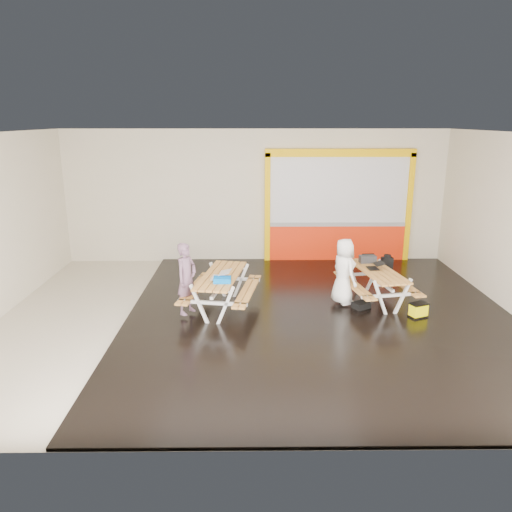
{
  "coord_description": "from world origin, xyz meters",
  "views": [
    {
      "loc": [
        -0.1,
        -8.93,
        3.75
      ],
      "look_at": [
        0.0,
        0.9,
        1.0
      ],
      "focal_mm": 34.57,
      "sensor_mm": 36.0,
      "label": 1
    }
  ],
  "objects_px": {
    "picnic_table_left": "(221,283)",
    "laptop_right": "(375,267)",
    "blue_pouch": "(222,280)",
    "picnic_table_right": "(377,278)",
    "fluke_bag": "(418,310)",
    "person_right": "(344,271)",
    "laptop_left": "(220,276)",
    "person_left": "(187,279)",
    "toolbox": "(368,259)",
    "backpack": "(387,264)",
    "dark_case": "(361,305)"
  },
  "relations": [
    {
      "from": "picnic_table_left",
      "to": "laptop_right",
      "type": "bearing_deg",
      "value": 8.7
    },
    {
      "from": "picnic_table_left",
      "to": "blue_pouch",
      "type": "xyz_separation_m",
      "value": [
        0.05,
        -0.47,
        0.23
      ]
    },
    {
      "from": "picnic_table_left",
      "to": "picnic_table_right",
      "type": "height_order",
      "value": "picnic_table_left"
    },
    {
      "from": "picnic_table_left",
      "to": "fluke_bag",
      "type": "distance_m",
      "value": 3.87
    },
    {
      "from": "blue_pouch",
      "to": "laptop_right",
      "type": "bearing_deg",
      "value": 17.05
    },
    {
      "from": "fluke_bag",
      "to": "person_right",
      "type": "bearing_deg",
      "value": 153.32
    },
    {
      "from": "person_right",
      "to": "fluke_bag",
      "type": "relative_size",
      "value": 3.47
    },
    {
      "from": "person_right",
      "to": "laptop_left",
      "type": "xyz_separation_m",
      "value": [
        -2.47,
        -0.44,
        0.06
      ]
    },
    {
      "from": "person_left",
      "to": "fluke_bag",
      "type": "relative_size",
      "value": 3.57
    },
    {
      "from": "laptop_left",
      "to": "laptop_right",
      "type": "xyz_separation_m",
      "value": [
        3.17,
        0.72,
        -0.05
      ]
    },
    {
      "from": "blue_pouch",
      "to": "toolbox",
      "type": "distance_m",
      "value": 3.38
    },
    {
      "from": "picnic_table_right",
      "to": "person_left",
      "type": "xyz_separation_m",
      "value": [
        -3.84,
        -0.74,
        0.24
      ]
    },
    {
      "from": "person_left",
      "to": "backpack",
      "type": "bearing_deg",
      "value": -41.8
    },
    {
      "from": "laptop_left",
      "to": "dark_case",
      "type": "relative_size",
      "value": 1.27
    },
    {
      "from": "laptop_right",
      "to": "dark_case",
      "type": "distance_m",
      "value": 0.89
    },
    {
      "from": "laptop_right",
      "to": "blue_pouch",
      "type": "relative_size",
      "value": 1.08
    },
    {
      "from": "person_left",
      "to": "blue_pouch",
      "type": "xyz_separation_m",
      "value": [
        0.69,
        -0.12,
        0.01
      ]
    },
    {
      "from": "fluke_bag",
      "to": "blue_pouch",
      "type": "bearing_deg",
      "value": -179.91
    },
    {
      "from": "laptop_right",
      "to": "toolbox",
      "type": "xyz_separation_m",
      "value": [
        -0.05,
        0.45,
        0.04
      ]
    },
    {
      "from": "picnic_table_right",
      "to": "person_right",
      "type": "distance_m",
      "value": 0.78
    },
    {
      "from": "backpack",
      "to": "picnic_table_right",
      "type": "bearing_deg",
      "value": -119.5
    },
    {
      "from": "picnic_table_left",
      "to": "picnic_table_right",
      "type": "xyz_separation_m",
      "value": [
        3.21,
        0.39,
        -0.03
      ]
    },
    {
      "from": "blue_pouch",
      "to": "fluke_bag",
      "type": "xyz_separation_m",
      "value": [
        3.77,
        0.01,
        -0.63
      ]
    },
    {
      "from": "person_left",
      "to": "laptop_left",
      "type": "relative_size",
      "value": 3.34
    },
    {
      "from": "toolbox",
      "to": "fluke_bag",
      "type": "distance_m",
      "value": 1.69
    },
    {
      "from": "dark_case",
      "to": "fluke_bag",
      "type": "distance_m",
      "value": 1.11
    },
    {
      "from": "picnic_table_right",
      "to": "backpack",
      "type": "bearing_deg",
      "value": 60.5
    },
    {
      "from": "dark_case",
      "to": "blue_pouch",
      "type": "bearing_deg",
      "value": -170.08
    },
    {
      "from": "laptop_left",
      "to": "picnic_table_left",
      "type": "bearing_deg",
      "value": 90.3
    },
    {
      "from": "person_left",
      "to": "dark_case",
      "type": "relative_size",
      "value": 4.26
    },
    {
      "from": "picnic_table_left",
      "to": "laptop_left",
      "type": "height_order",
      "value": "laptop_left"
    },
    {
      "from": "person_right",
      "to": "backpack",
      "type": "relative_size",
      "value": 3.42
    },
    {
      "from": "person_left",
      "to": "laptop_left",
      "type": "height_order",
      "value": "person_left"
    },
    {
      "from": "blue_pouch",
      "to": "laptop_left",
      "type": "bearing_deg",
      "value": 101.62
    },
    {
      "from": "laptop_right",
      "to": "person_right",
      "type": "bearing_deg",
      "value": -158.51
    },
    {
      "from": "blue_pouch",
      "to": "toolbox",
      "type": "xyz_separation_m",
      "value": [
        3.07,
        1.41,
        -0.01
      ]
    },
    {
      "from": "picnic_table_left",
      "to": "picnic_table_right",
      "type": "relative_size",
      "value": 1.05
    },
    {
      "from": "person_right",
      "to": "laptop_left",
      "type": "height_order",
      "value": "person_right"
    },
    {
      "from": "picnic_table_right",
      "to": "laptop_right",
      "type": "bearing_deg",
      "value": 108.51
    },
    {
      "from": "laptop_right",
      "to": "toolbox",
      "type": "relative_size",
      "value": 0.95
    },
    {
      "from": "person_right",
      "to": "backpack",
      "type": "distance_m",
      "value": 1.39
    },
    {
      "from": "picnic_table_right",
      "to": "dark_case",
      "type": "height_order",
      "value": "picnic_table_right"
    },
    {
      "from": "laptop_right",
      "to": "backpack",
      "type": "height_order",
      "value": "backpack"
    },
    {
      "from": "picnic_table_left",
      "to": "fluke_bag",
      "type": "relative_size",
      "value": 5.46
    },
    {
      "from": "blue_pouch",
      "to": "backpack",
      "type": "relative_size",
      "value": 0.82
    },
    {
      "from": "blue_pouch",
      "to": "backpack",
      "type": "distance_m",
      "value": 3.84
    },
    {
      "from": "person_right",
      "to": "laptop_right",
      "type": "distance_m",
      "value": 0.75
    },
    {
      "from": "person_right",
      "to": "laptop_left",
      "type": "distance_m",
      "value": 2.51
    },
    {
      "from": "toolbox",
      "to": "blue_pouch",
      "type": "bearing_deg",
      "value": -155.32
    },
    {
      "from": "person_left",
      "to": "blue_pouch",
      "type": "height_order",
      "value": "person_left"
    }
  ]
}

